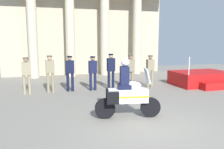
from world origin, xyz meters
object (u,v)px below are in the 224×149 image
(reviewing_stand, at_px, (201,79))
(officer_in_row_4, at_px, (111,68))
(officer_in_row_6, at_px, (150,68))
(officer_in_row_2, at_px, (70,71))
(officer_in_row_3, at_px, (93,70))
(officer_in_row_5, at_px, (130,69))
(motorcycle_with_rider, at_px, (126,93))
(officer_in_row_1, at_px, (50,71))
(officer_in_row_0, at_px, (26,73))

(reviewing_stand, relative_size, officer_in_row_4, 1.66)
(reviewing_stand, bearing_deg, officer_in_row_6, 174.49)
(officer_in_row_4, bearing_deg, officer_in_row_2, -4.67)
(reviewing_stand, height_order, officer_in_row_4, officer_in_row_4)
(officer_in_row_6, bearing_deg, officer_in_row_2, -5.66)
(officer_in_row_2, relative_size, officer_in_row_3, 1.02)
(officer_in_row_5, distance_m, officer_in_row_6, 1.07)
(reviewing_stand, height_order, motorcycle_with_rider, motorcycle_with_rider)
(reviewing_stand, bearing_deg, officer_in_row_1, 176.80)
(officer_in_row_1, bearing_deg, officer_in_row_0, 2.52)
(officer_in_row_3, distance_m, motorcycle_with_rider, 4.27)
(officer_in_row_2, relative_size, officer_in_row_6, 1.02)
(officer_in_row_1, relative_size, officer_in_row_4, 0.98)
(officer_in_row_2, distance_m, officer_in_row_6, 4.08)
(officer_in_row_0, distance_m, officer_in_row_4, 3.95)
(motorcycle_with_rider, bearing_deg, officer_in_row_5, 78.77)
(officer_in_row_6, relative_size, motorcycle_with_rider, 0.80)
(officer_in_row_4, height_order, motorcycle_with_rider, motorcycle_with_rider)
(officer_in_row_1, distance_m, officer_in_row_4, 2.92)
(officer_in_row_5, relative_size, officer_in_row_6, 1.02)
(reviewing_stand, bearing_deg, officer_in_row_4, 175.29)
(officer_in_row_2, distance_m, motorcycle_with_rider, 4.55)
(officer_in_row_3, bearing_deg, reviewing_stand, 173.49)
(officer_in_row_0, height_order, motorcycle_with_rider, motorcycle_with_rider)
(officer_in_row_5, bearing_deg, officer_in_row_6, 174.04)
(reviewing_stand, bearing_deg, motorcycle_with_rider, -145.83)
(officer_in_row_4, xyz_separation_m, officer_in_row_6, (2.07, -0.13, -0.06))
(officer_in_row_6, bearing_deg, officer_in_row_0, -3.61)
(reviewing_stand, xyz_separation_m, officer_in_row_3, (-5.92, 0.36, 0.63))
(officer_in_row_5, relative_size, motorcycle_with_rider, 0.81)
(officer_in_row_6, bearing_deg, officer_in_row_4, -6.63)
(officer_in_row_1, bearing_deg, reviewing_stand, 173.76)
(officer_in_row_2, distance_m, officer_in_row_5, 3.01)
(officer_in_row_0, relative_size, officer_in_row_1, 0.97)
(reviewing_stand, height_order, officer_in_row_1, officer_in_row_1)
(reviewing_stand, relative_size, officer_in_row_0, 1.75)
(reviewing_stand, bearing_deg, officer_in_row_5, 175.19)
(officer_in_row_0, height_order, officer_in_row_5, officer_in_row_5)
(officer_in_row_3, distance_m, officer_in_row_4, 0.93)
(officer_in_row_3, relative_size, officer_in_row_5, 0.98)
(officer_in_row_4, distance_m, motorcycle_with_rider, 4.39)
(officer_in_row_0, bearing_deg, officer_in_row_2, -179.29)
(officer_in_row_6, distance_m, motorcycle_with_rider, 5.05)
(officer_in_row_0, distance_m, motorcycle_with_rider, 5.31)
(officer_in_row_3, xyz_separation_m, officer_in_row_4, (0.93, 0.05, 0.06))
(officer_in_row_4, bearing_deg, officer_in_row_5, 172.65)
(officer_in_row_2, bearing_deg, officer_in_row_6, 174.34)
(officer_in_row_4, bearing_deg, officer_in_row_6, 173.37)
(officer_in_row_1, relative_size, officer_in_row_2, 1.02)
(officer_in_row_1, distance_m, officer_in_row_2, 0.91)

